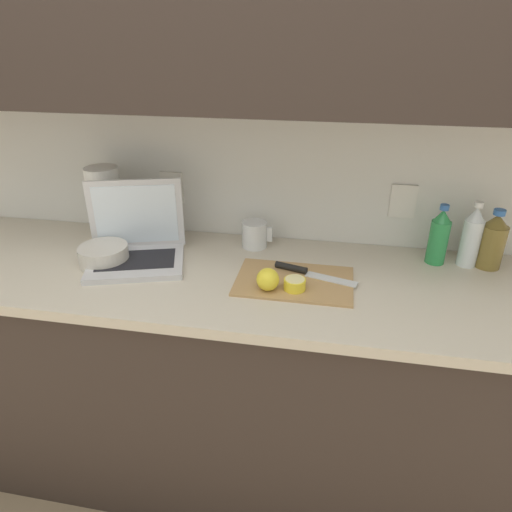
{
  "coord_description": "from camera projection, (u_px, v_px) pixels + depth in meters",
  "views": [
    {
      "loc": [
        0.41,
        -1.29,
        1.65
      ],
      "look_at": [
        0.18,
        -0.01,
        1.0
      ],
      "focal_mm": 32.0,
      "sensor_mm": 36.0,
      "label": 1
    }
  ],
  "objects": [
    {
      "name": "bottle_oil_tall",
      "position": [
        471.0,
        237.0,
        1.53
      ],
      "size": [
        0.06,
        0.06,
        0.23
      ],
      "color": "silver",
      "rests_on": "counter_unit"
    },
    {
      "name": "ground_plane",
      "position": [
        216.0,
        461.0,
        1.94
      ],
      "size": [
        12.0,
        12.0,
        0.0
      ],
      "primitive_type": "plane",
      "color": "#847056",
      "rests_on": "ground"
    },
    {
      "name": "laptop",
      "position": [
        136.0,
        243.0,
        1.58
      ],
      "size": [
        0.38,
        0.34,
        0.27
      ],
      "rotation": [
        0.0,
        0.0,
        0.3
      ],
      "color": "silver",
      "rests_on": "counter_unit"
    },
    {
      "name": "bottle_green_soda",
      "position": [
        439.0,
        237.0,
        1.55
      ],
      "size": [
        0.07,
        0.07,
        0.21
      ],
      "color": "#2D934C",
      "rests_on": "counter_unit"
    },
    {
      "name": "counter_unit",
      "position": [
        206.0,
        374.0,
        1.74
      ],
      "size": [
        2.18,
        0.63,
        0.92
      ],
      "color": "#332823",
      "rests_on": "ground_plane"
    },
    {
      "name": "lemon_whole_beside",
      "position": [
        268.0,
        279.0,
        1.39
      ],
      "size": [
        0.07,
        0.07,
        0.07
      ],
      "color": "yellow",
      "rests_on": "cutting_board"
    },
    {
      "name": "cutting_board",
      "position": [
        294.0,
        281.0,
        1.46
      ],
      "size": [
        0.37,
        0.25,
        0.01
      ],
      "primitive_type": "cube",
      "color": "tan",
      "rests_on": "counter_unit"
    },
    {
      "name": "measuring_cup",
      "position": [
        255.0,
        234.0,
        1.68
      ],
      "size": [
        0.11,
        0.09,
        0.1
      ],
      "color": "silver",
      "rests_on": "counter_unit"
    },
    {
      "name": "lemon_half_cut",
      "position": [
        295.0,
        284.0,
        1.4
      ],
      "size": [
        0.07,
        0.07,
        0.04
      ],
      "color": "yellow",
      "rests_on": "cutting_board"
    },
    {
      "name": "bottle_water_clear",
      "position": [
        492.0,
        241.0,
        1.52
      ],
      "size": [
        0.08,
        0.08,
        0.21
      ],
      "color": "olive",
      "rests_on": "counter_unit"
    },
    {
      "name": "wall_back",
      "position": [
        217.0,
        60.0,
        1.46
      ],
      "size": [
        5.2,
        0.38,
        2.6
      ],
      "color": "white",
      "rests_on": "ground_plane"
    },
    {
      "name": "bowl_white",
      "position": [
        104.0,
        255.0,
        1.56
      ],
      "size": [
        0.17,
        0.17,
        0.07
      ],
      "color": "beige",
      "rests_on": "counter_unit"
    },
    {
      "name": "knife",
      "position": [
        301.0,
        270.0,
        1.5
      ],
      "size": [
        0.28,
        0.1,
        0.02
      ],
      "rotation": [
        0.0,
        0.0,
        -0.28
      ],
      "color": "silver",
      "rests_on": "cutting_board"
    },
    {
      "name": "paper_towel_roll",
      "position": [
        106.0,
        203.0,
        1.73
      ],
      "size": [
        0.12,
        0.12,
        0.28
      ],
      "color": "white",
      "rests_on": "counter_unit"
    }
  ]
}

